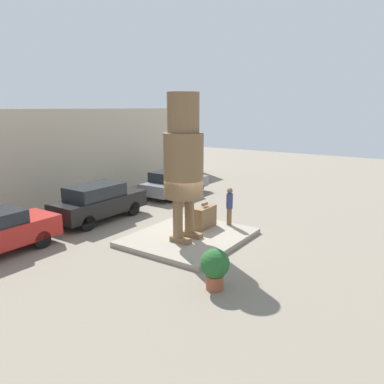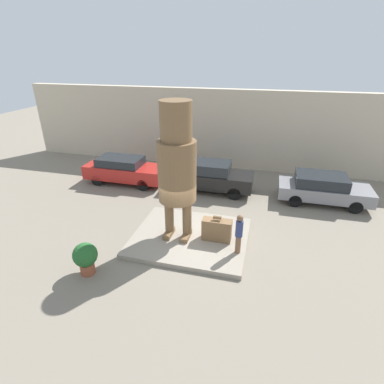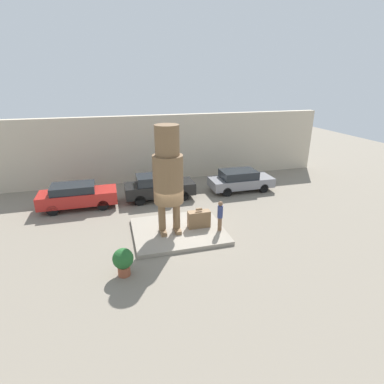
{
  "view_description": "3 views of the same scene",
  "coord_description": "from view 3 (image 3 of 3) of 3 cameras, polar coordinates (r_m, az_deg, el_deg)",
  "views": [
    {
      "loc": [
        -11.48,
        -7.95,
        5.11
      ],
      "look_at": [
        0.59,
        0.27,
        1.78
      ],
      "focal_mm": 35.0,
      "sensor_mm": 36.0,
      "label": 1
    },
    {
      "loc": [
        2.7,
        -10.12,
        7.12
      ],
      "look_at": [
        0.15,
        -0.28,
        2.33
      ],
      "focal_mm": 28.0,
      "sensor_mm": 36.0,
      "label": 2
    },
    {
      "loc": [
        -3.03,
        -13.61,
        7.58
      ],
      "look_at": [
        0.67,
        -0.24,
        2.3
      ],
      "focal_mm": 28.0,
      "sensor_mm": 36.0,
      "label": 3
    }
  ],
  "objects": [
    {
      "name": "pedestal",
      "position": [
        15.82,
        -2.58,
        -7.39
      ],
      "size": [
        4.66,
        3.97,
        0.19
      ],
      "color": "gray",
      "rests_on": "ground_plane"
    },
    {
      "name": "parked_car_black",
      "position": [
        19.89,
        -6.33,
        1.06
      ],
      "size": [
        4.55,
        1.71,
        1.69
      ],
      "color": "black",
      "rests_on": "ground_plane"
    },
    {
      "name": "parked_car_red",
      "position": [
        19.69,
        -21.02,
        -0.61
      ],
      "size": [
        4.62,
        1.72,
        1.57
      ],
      "color": "#B2231E",
      "rests_on": "ground_plane"
    },
    {
      "name": "planter_pot",
      "position": [
        12.69,
        -12.98,
        -12.57
      ],
      "size": [
        0.85,
        0.85,
        1.21
      ],
      "color": "brown",
      "rests_on": "ground_plane"
    },
    {
      "name": "parked_car_grey",
      "position": [
        21.61,
        9.17,
        2.29
      ],
      "size": [
        4.49,
        1.87,
        1.51
      ],
      "color": "gray",
      "rests_on": "ground_plane"
    },
    {
      "name": "giant_suitcase",
      "position": [
        15.8,
        1.33,
        -5.16
      ],
      "size": [
        1.17,
        0.46,
        1.09
      ],
      "color": "brown",
      "rests_on": "pedestal"
    },
    {
      "name": "building_backdrop",
      "position": [
        23.49,
        -7.76,
        8.2
      ],
      "size": [
        28.0,
        0.6,
        5.02
      ],
      "color": "beige",
      "rests_on": "ground_plane"
    },
    {
      "name": "statue_figure",
      "position": [
        14.38,
        -4.6,
        3.76
      ],
      "size": [
        1.47,
        1.47,
        5.43
      ],
      "color": "brown",
      "rests_on": "pedestal"
    },
    {
      "name": "tourist",
      "position": [
        15.34,
        5.37,
        -4.32
      ],
      "size": [
        0.27,
        0.27,
        1.61
      ],
      "color": "brown",
      "rests_on": "pedestal"
    },
    {
      "name": "ground_plane",
      "position": [
        15.86,
        -2.57,
        -7.7
      ],
      "size": [
        60.0,
        60.0,
        0.0
      ],
      "primitive_type": "plane",
      "color": "gray"
    }
  ]
}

